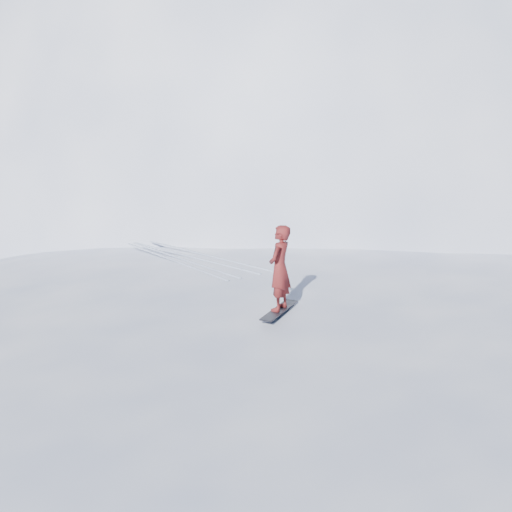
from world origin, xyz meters
The scene contains 8 objects.
ground centered at (0.00, 0.00, 0.00)m, with size 400.00×400.00×0.00m, color white.
near_ridge centered at (1.00, 3.00, 0.00)m, with size 36.00×28.00×4.80m, color white.
summit_peak centered at (22.00, 26.00, 0.00)m, with size 60.00×56.00×56.00m, color white.
peak_shoulder centered at (10.00, 20.00, 0.00)m, with size 28.00×24.00×18.00m, color white.
wind_bumps centered at (-0.56, 2.12, 0.00)m, with size 16.00×14.40×1.00m.
snowboard centered at (-1.47, -0.08, 2.41)m, with size 1.60×0.30×0.03m, color black.
snowboarder centered at (-1.47, -0.08, 3.42)m, with size 0.73×0.48×1.99m, color maroon.
board_tracks centered at (-0.99, 5.69, 2.42)m, with size 2.31×5.97×0.04m.
Camera 1 is at (-8.73, -10.34, 6.78)m, focal length 40.00 mm.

